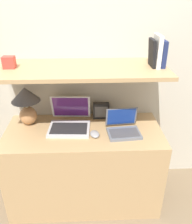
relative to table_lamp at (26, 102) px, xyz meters
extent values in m
plane|color=#7A664C|center=(0.45, -0.41, -0.90)|extent=(12.00, 12.00, 0.00)
cube|color=beige|center=(0.45, 0.21, 0.30)|extent=(6.00, 0.05, 2.40)
cube|color=tan|center=(0.45, -0.13, -0.55)|extent=(1.23, 0.56, 0.70)
cube|color=beige|center=(0.45, 0.17, -0.32)|extent=(1.23, 0.04, 1.17)
cube|color=tan|center=(0.45, -0.06, 0.28)|extent=(1.23, 0.50, 0.03)
ellipsoid|color=#B27A4C|center=(0.00, 0.00, -0.12)|extent=(0.14, 0.14, 0.15)
cylinder|color=tan|center=(0.00, 0.00, -0.02)|extent=(0.02, 0.02, 0.06)
cone|color=#4C4C51|center=(0.00, 0.00, 0.06)|extent=(0.23, 0.23, 0.11)
cube|color=silver|center=(0.34, -0.12, -0.19)|extent=(0.33, 0.26, 0.02)
cube|color=#232326|center=(0.34, -0.12, -0.18)|extent=(0.29, 0.19, 0.00)
cube|color=silver|center=(0.35, 0.04, -0.07)|extent=(0.32, 0.09, 0.21)
cube|color=#4C1E60|center=(0.35, 0.04, -0.07)|extent=(0.29, 0.07, 0.19)
cube|color=slate|center=(0.76, -0.20, -0.19)|extent=(0.26, 0.20, 0.02)
cube|color=#47474C|center=(0.76, -0.21, -0.18)|extent=(0.23, 0.14, 0.00)
cube|color=slate|center=(0.75, -0.09, -0.10)|extent=(0.25, 0.06, 0.16)
cube|color=navy|center=(0.75, -0.10, -0.10)|extent=(0.22, 0.05, 0.14)
ellipsoid|color=#99999E|center=(0.53, -0.21, -0.18)|extent=(0.09, 0.11, 0.03)
cube|color=black|center=(0.60, 0.07, -0.13)|extent=(0.13, 0.05, 0.14)
cube|color=#59595B|center=(0.60, 0.05, -0.13)|extent=(0.11, 0.00, 0.10)
cube|color=navy|center=(1.02, -0.06, 0.38)|extent=(0.03, 0.14, 0.19)
cube|color=silver|center=(0.98, -0.06, 0.40)|extent=(0.03, 0.16, 0.22)
cube|color=black|center=(0.95, -0.06, 0.39)|extent=(0.04, 0.14, 0.19)
cube|color=#CC3D33|center=(-0.06, -0.06, 0.33)|extent=(0.08, 0.07, 0.08)
camera|label=1|loc=(0.48, -1.72, 0.79)|focal=38.00mm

